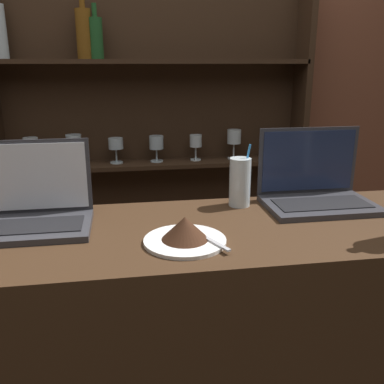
% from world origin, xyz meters
% --- Properties ---
extents(back_wall, '(7.00, 0.06, 2.70)m').
position_xyz_m(back_wall, '(0.00, 1.32, 1.35)').
color(back_wall, brown).
rests_on(back_wall, ground_plane).
extents(back_shelf, '(1.47, 0.18, 1.92)m').
position_xyz_m(back_shelf, '(0.10, 1.24, 1.00)').
color(back_shelf, '#332114').
rests_on(back_shelf, ground_plane).
extents(laptop_near, '(0.29, 0.22, 0.24)m').
position_xyz_m(laptop_near, '(-0.29, 0.35, 1.13)').
color(laptop_near, '#333338').
rests_on(laptop_near, bar_counter).
extents(laptop_far, '(0.35, 0.23, 0.24)m').
position_xyz_m(laptop_far, '(0.57, 0.41, 1.13)').
color(laptop_far, '#333338').
rests_on(laptop_far, bar_counter).
extents(cake_plate, '(0.21, 0.21, 0.07)m').
position_xyz_m(cake_plate, '(0.10, 0.17, 1.11)').
color(cake_plate, white).
rests_on(cake_plate, bar_counter).
extents(water_glass, '(0.07, 0.07, 0.20)m').
position_xyz_m(water_glass, '(0.32, 0.44, 1.16)').
color(water_glass, silver).
rests_on(water_glass, bar_counter).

